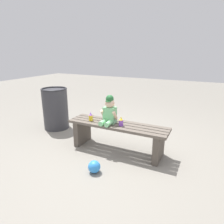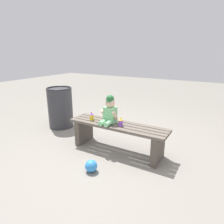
{
  "view_description": "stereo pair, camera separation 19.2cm",
  "coord_description": "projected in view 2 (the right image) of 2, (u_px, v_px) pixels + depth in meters",
  "views": [
    {
      "loc": [
        1.1,
        -2.41,
        1.4
      ],
      "look_at": [
        -0.06,
        -0.05,
        0.59
      ],
      "focal_mm": 32.04,
      "sensor_mm": 36.0,
      "label": 1
    },
    {
      "loc": [
        1.27,
        -2.32,
        1.4
      ],
      "look_at": [
        -0.06,
        -0.05,
        0.59
      ],
      "focal_mm": 32.04,
      "sensor_mm": 36.0,
      "label": 2
    }
  ],
  "objects": [
    {
      "name": "toy_ball",
      "position": [
        91.0,
        166.0,
        2.4
      ],
      "size": [
        0.15,
        0.15,
        0.15
      ],
      "primitive_type": "sphere",
      "color": "#338CE5",
      "rests_on": "ground_plane"
    },
    {
      "name": "sippy_cup_left",
      "position": [
        92.0,
        116.0,
        2.96
      ],
      "size": [
        0.06,
        0.06,
        0.12
      ],
      "color": "yellow",
      "rests_on": "park_bench"
    },
    {
      "name": "child_figure",
      "position": [
        110.0,
        111.0,
        2.81
      ],
      "size": [
        0.23,
        0.27,
        0.4
      ],
      "color": "#7FCC8C",
      "rests_on": "park_bench"
    },
    {
      "name": "sippy_cup_right",
      "position": [
        121.0,
        122.0,
        2.72
      ],
      "size": [
        0.06,
        0.06,
        0.12
      ],
      "color": "#8C4CCC",
      "rests_on": "park_bench"
    },
    {
      "name": "trash_bin",
      "position": [
        60.0,
        107.0,
        3.77
      ],
      "size": [
        0.46,
        0.46,
        0.76
      ],
      "color": "#333338",
      "rests_on": "ground_plane"
    },
    {
      "name": "park_bench",
      "position": [
        117.0,
        133.0,
        2.85
      ],
      "size": [
        1.44,
        0.36,
        0.41
      ],
      "color": "#60564C",
      "rests_on": "ground_plane"
    },
    {
      "name": "ground_plane",
      "position": [
        117.0,
        150.0,
        2.94
      ],
      "size": [
        16.0,
        16.0,
        0.0
      ],
      "primitive_type": "plane",
      "color": "gray"
    }
  ]
}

